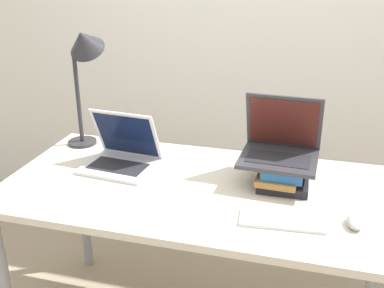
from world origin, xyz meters
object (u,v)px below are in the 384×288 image
at_px(laptop_left, 122,156).
at_px(wireless_keyboard, 282,221).
at_px(mouse, 355,221).
at_px(laptop_on_books, 280,147).
at_px(desk_lamp, 83,55).
at_px(book_stack, 282,174).

distance_m(laptop_left, wireless_keyboard, 0.78).
relative_size(wireless_keyboard, mouse, 2.95).
xyz_separation_m(laptop_on_books, desk_lamp, (-0.91, 0.12, 0.30)).
bearing_deg(mouse, book_stack, 137.61).
bearing_deg(desk_lamp, laptop_left, -34.53).
distance_m(laptop_left, mouse, 1.00).
height_order(mouse, desk_lamp, desk_lamp).
bearing_deg(laptop_left, laptop_on_books, 3.53).
distance_m(book_stack, wireless_keyboard, 0.29).
bearing_deg(wireless_keyboard, laptop_left, 158.57).
relative_size(laptop_on_books, mouse, 3.09).
height_order(laptop_left, wireless_keyboard, laptop_left).
bearing_deg(laptop_on_books, desk_lamp, 172.70).
bearing_deg(wireless_keyboard, book_stack, 95.06).
height_order(book_stack, laptop_on_books, laptop_on_books).
distance_m(laptop_on_books, wireless_keyboard, 0.36).
bearing_deg(book_stack, mouse, -42.39).
xyz_separation_m(wireless_keyboard, desk_lamp, (-0.95, 0.44, 0.44)).
height_order(laptop_on_books, desk_lamp, desk_lamp).
bearing_deg(book_stack, desk_lamp, 170.67).
distance_m(laptop_on_books, desk_lamp, 0.96).
bearing_deg(laptop_left, mouse, -13.93).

